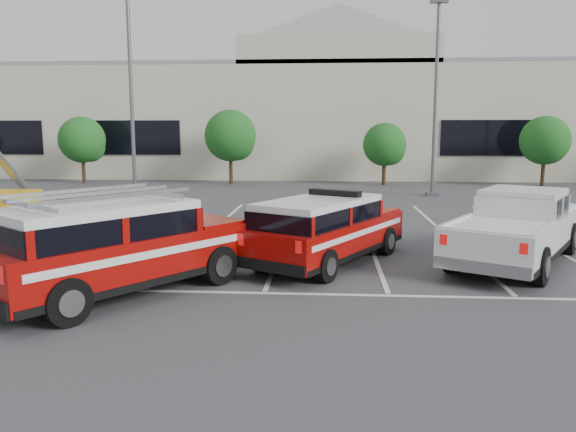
{
  "coord_description": "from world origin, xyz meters",
  "views": [
    {
      "loc": [
        1.35,
        -14.63,
        3.53
      ],
      "look_at": [
        0.22,
        1.48,
        1.05
      ],
      "focal_mm": 35.0,
      "sensor_mm": 36.0,
      "label": 1
    }
  ],
  "objects_px": {
    "tree_mid_right": "(386,146)",
    "light_pole_left": "(131,95)",
    "light_pole_mid": "(435,98)",
    "fire_chief_suv": "(326,234)",
    "tree_left": "(84,141)",
    "white_pickup": "(517,234)",
    "tree_right": "(546,142)",
    "tree_mid_left": "(232,138)",
    "convention_building": "(314,115)",
    "ladder_suv": "(117,253)"
  },
  "relations": [
    {
      "from": "tree_mid_right",
      "to": "fire_chief_suv",
      "type": "bearing_deg",
      "value": -99.69
    },
    {
      "from": "tree_mid_left",
      "to": "tree_mid_right",
      "type": "xyz_separation_m",
      "value": [
        10.0,
        -0.0,
        -0.54
      ]
    },
    {
      "from": "tree_mid_left",
      "to": "convention_building",
      "type": "bearing_deg",
      "value": 62.6
    },
    {
      "from": "tree_mid_right",
      "to": "light_pole_left",
      "type": "distance_m",
      "value": 16.72
    },
    {
      "from": "tree_left",
      "to": "tree_right",
      "type": "distance_m",
      "value": 30.0
    },
    {
      "from": "convention_building",
      "to": "tree_left",
      "type": "bearing_deg",
      "value": -146.95
    },
    {
      "from": "light_pole_mid",
      "to": "tree_right",
      "type": "bearing_deg",
      "value": 36.77
    },
    {
      "from": "tree_left",
      "to": "white_pickup",
      "type": "bearing_deg",
      "value": -45.26
    },
    {
      "from": "fire_chief_suv",
      "to": "white_pickup",
      "type": "distance_m",
      "value": 5.12
    },
    {
      "from": "light_pole_left",
      "to": "light_pole_mid",
      "type": "distance_m",
      "value": 15.52
    },
    {
      "from": "convention_building",
      "to": "light_pole_left",
      "type": "bearing_deg",
      "value": -112.39
    },
    {
      "from": "tree_mid_right",
      "to": "light_pole_left",
      "type": "xyz_separation_m",
      "value": [
        -13.09,
        -10.05,
        2.68
      ]
    },
    {
      "from": "light_pole_mid",
      "to": "white_pickup",
      "type": "height_order",
      "value": "light_pole_mid"
    },
    {
      "from": "tree_mid_left",
      "to": "white_pickup",
      "type": "height_order",
      "value": "tree_mid_left"
    },
    {
      "from": "tree_mid_left",
      "to": "fire_chief_suv",
      "type": "distance_m",
      "value": 22.98
    },
    {
      "from": "light_pole_mid",
      "to": "tree_mid_left",
      "type": "bearing_deg",
      "value": 153.08
    },
    {
      "from": "tree_mid_right",
      "to": "light_pole_left",
      "type": "bearing_deg",
      "value": -142.5
    },
    {
      "from": "tree_right",
      "to": "white_pickup",
      "type": "xyz_separation_m",
      "value": [
        -8.66,
        -21.53,
        -2.0
      ]
    },
    {
      "from": "convention_building",
      "to": "light_pole_mid",
      "type": "relative_size",
      "value": 5.86
    },
    {
      "from": "tree_right",
      "to": "fire_chief_suv",
      "type": "bearing_deg",
      "value": -122.01
    },
    {
      "from": "tree_mid_left",
      "to": "tree_mid_right",
      "type": "distance_m",
      "value": 10.01
    },
    {
      "from": "tree_mid_left",
      "to": "fire_chief_suv",
      "type": "xyz_separation_m",
      "value": [
        6.24,
        -22.0,
        -2.25
      ]
    },
    {
      "from": "light_pole_mid",
      "to": "fire_chief_suv",
      "type": "height_order",
      "value": "light_pole_mid"
    },
    {
      "from": "tree_mid_right",
      "to": "fire_chief_suv",
      "type": "distance_m",
      "value": 22.39
    },
    {
      "from": "light_pole_mid",
      "to": "ladder_suv",
      "type": "height_order",
      "value": "light_pole_mid"
    },
    {
      "from": "tree_right",
      "to": "tree_mid_left",
      "type": "bearing_deg",
      "value": 180.0
    },
    {
      "from": "tree_left",
      "to": "white_pickup",
      "type": "distance_m",
      "value": 30.38
    },
    {
      "from": "light_pole_mid",
      "to": "tree_mid_right",
      "type": "bearing_deg",
      "value": 107.52
    },
    {
      "from": "convention_building",
      "to": "light_pole_left",
      "type": "xyz_separation_m",
      "value": [
        -8.18,
        -19.86,
        0.47
      ]
    },
    {
      "from": "light_pole_mid",
      "to": "light_pole_left",
      "type": "bearing_deg",
      "value": -165.07
    },
    {
      "from": "convention_building",
      "to": "tree_mid_left",
      "type": "height_order",
      "value": "convention_building"
    },
    {
      "from": "tree_mid_left",
      "to": "ladder_suv",
      "type": "relative_size",
      "value": 0.81
    },
    {
      "from": "tree_mid_left",
      "to": "light_pole_mid",
      "type": "bearing_deg",
      "value": -26.92
    },
    {
      "from": "tree_mid_left",
      "to": "ladder_suv",
      "type": "height_order",
      "value": "tree_mid_left"
    },
    {
      "from": "light_pole_mid",
      "to": "fire_chief_suv",
      "type": "bearing_deg",
      "value": -109.55
    },
    {
      "from": "ladder_suv",
      "to": "light_pole_left",
      "type": "bearing_deg",
      "value": 144.51
    },
    {
      "from": "tree_mid_left",
      "to": "tree_right",
      "type": "bearing_deg",
      "value": -0.0
    },
    {
      "from": "convention_building",
      "to": "tree_mid_right",
      "type": "relative_size",
      "value": 15.04
    },
    {
      "from": "tree_mid_left",
      "to": "tree_right",
      "type": "xyz_separation_m",
      "value": [
        20.0,
        -0.0,
        -0.27
      ]
    },
    {
      "from": "tree_left",
      "to": "light_pole_mid",
      "type": "xyz_separation_m",
      "value": [
        21.91,
        -6.05,
        2.41
      ]
    },
    {
      "from": "white_pickup",
      "to": "tree_right",
      "type": "bearing_deg",
      "value": 99.03
    },
    {
      "from": "convention_building",
      "to": "tree_mid_right",
      "type": "bearing_deg",
      "value": -63.43
    },
    {
      "from": "tree_mid_right",
      "to": "tree_right",
      "type": "bearing_deg",
      "value": 0.0
    },
    {
      "from": "tree_mid_right",
      "to": "tree_right",
      "type": "height_order",
      "value": "tree_right"
    },
    {
      "from": "convention_building",
      "to": "ladder_suv",
      "type": "bearing_deg",
      "value": -95.42
    },
    {
      "from": "tree_left",
      "to": "tree_mid_left",
      "type": "height_order",
      "value": "tree_mid_left"
    },
    {
      "from": "light_pole_left",
      "to": "ladder_suv",
      "type": "bearing_deg",
      "value": -72.2
    },
    {
      "from": "white_pickup",
      "to": "tree_left",
      "type": "bearing_deg",
      "value": 165.69
    },
    {
      "from": "tree_mid_right",
      "to": "ladder_suv",
      "type": "height_order",
      "value": "tree_mid_right"
    },
    {
      "from": "tree_left",
      "to": "light_pole_left",
      "type": "relative_size",
      "value": 0.43
    }
  ]
}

